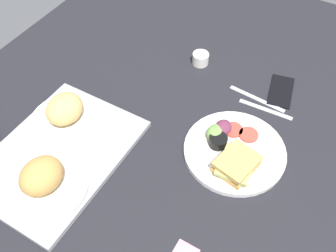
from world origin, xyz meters
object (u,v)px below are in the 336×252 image
object	(u,v)px
bread_plate_far	(65,114)
cell_phone	(281,91)
bread_plate_near	(44,180)
knife	(257,99)
serving_tray	(58,154)
espresso_cup	(201,59)
fork	(266,109)
plate_with_salad	(233,150)

from	to	relation	value
bread_plate_far	cell_phone	world-z (taller)	bread_plate_far
bread_plate_near	knife	size ratio (longest dim) A/B	1.13
serving_tray	bread_plate_far	size ratio (longest dim) A/B	2.15
bread_plate_near	espresso_cup	distance (cm)	66.14
espresso_cup	fork	world-z (taller)	espresso_cup
bread_plate_far	fork	distance (cm)	60.75
bread_plate_near	cell_phone	bearing A→B (deg)	-32.28
plate_with_salad	cell_phone	world-z (taller)	plate_with_salad
cell_phone	knife	bearing A→B (deg)	130.52
bread_plate_far	plate_with_salad	bearing A→B (deg)	-73.06
knife	fork	bearing A→B (deg)	148.84
espresso_cup	fork	distance (cm)	29.17
espresso_cup	serving_tray	bearing A→B (deg)	162.77
serving_tray	bread_plate_near	xyz separation A→B (cm)	(-9.98, -4.78, 4.29)
plate_with_salad	espresso_cup	distance (cm)	39.32
fork	bread_plate_near	bearing A→B (deg)	52.39
espresso_cup	cell_phone	world-z (taller)	espresso_cup
espresso_cup	knife	xyz separation A→B (cm)	(-6.64, -23.48, -1.75)
bread_plate_far	knife	bearing A→B (deg)	-50.11
plate_with_salad	cell_phone	xyz separation A→B (cm)	(30.69, -3.94, -1.30)
espresso_cup	bread_plate_near	bearing A→B (deg)	169.31
cell_phone	bread_plate_far	bearing A→B (deg)	120.12
bread_plate_near	bread_plate_far	distance (cm)	22.50
cell_phone	plate_with_salad	bearing A→B (deg)	161.36
knife	plate_with_salad	bearing A→B (deg)	99.55
serving_tray	cell_phone	distance (cm)	71.98
bread_plate_near	plate_with_salad	xyz separation A→B (cm)	(34.62, -37.32, -3.39)
bread_plate_near	knife	xyz separation A→B (cm)	(58.28, -35.73, -4.84)
espresso_cup	cell_phone	xyz separation A→B (cm)	(0.39, -29.00, -1.60)
serving_tray	espresso_cup	size ratio (longest dim) A/B	8.04
bread_plate_far	fork	bearing A→B (deg)	-54.72
fork	knife	distance (cm)	5.00
bread_plate_near	knife	world-z (taller)	bread_plate_near
bread_plate_far	plate_with_salad	distance (cm)	49.27
serving_tray	cell_phone	world-z (taller)	serving_tray
bread_plate_far	espresso_cup	size ratio (longest dim) A/B	3.74
knife	bread_plate_near	bearing A→B (deg)	64.20
knife	cell_phone	bearing A→B (deg)	-122.44
knife	cell_phone	size ratio (longest dim) A/B	1.32
serving_tray	fork	world-z (taller)	serving_tray
bread_plate_near	plate_with_salad	bearing A→B (deg)	-47.15
serving_tray	bread_plate_near	distance (cm)	11.87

